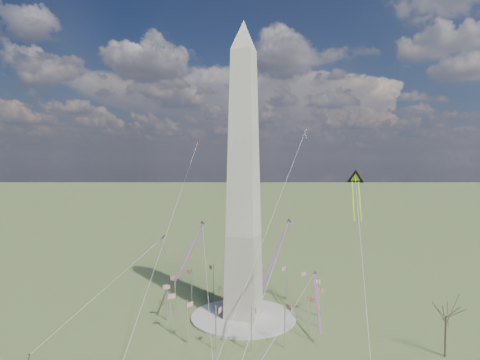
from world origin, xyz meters
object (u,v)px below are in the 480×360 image
(washington_monument, at_px, (244,179))
(person_west, at_px, (30,357))
(tree_near, at_px, (446,313))
(kite_delta_black, at_px, (356,181))

(washington_monument, distance_m, person_west, 81.08)
(tree_near, distance_m, kite_delta_black, 48.44)
(washington_monument, height_order, person_west, washington_monument)
(washington_monument, relative_size, person_west, 54.27)
(person_west, xyz_separation_m, kite_delta_black, (81.80, 59.11, 46.32))
(washington_monument, bearing_deg, person_west, -133.89)
(washington_monument, xyz_separation_m, tree_near, (61.70, -9.95, -35.73))
(tree_near, height_order, kite_delta_black, kite_delta_black)
(person_west, bearing_deg, tree_near, -119.61)
(person_west, bearing_deg, washington_monument, -92.81)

